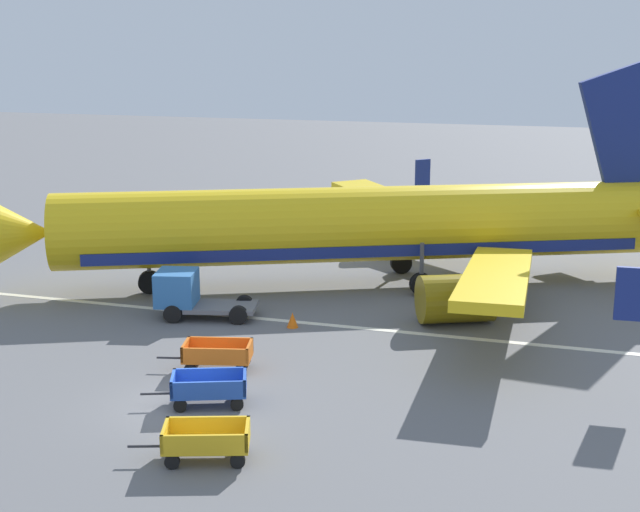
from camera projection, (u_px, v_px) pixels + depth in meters
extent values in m
plane|color=slate|center=(183.00, 406.00, 30.54)|extent=(220.00, 220.00, 0.00)
cube|color=silver|center=(283.00, 321.00, 39.82)|extent=(120.00, 0.36, 0.01)
cylinder|color=yellow|center=(363.00, 224.00, 44.88)|extent=(28.73, 16.08, 3.70)
cube|color=navy|center=(362.00, 244.00, 45.12)|extent=(25.94, 14.64, 0.56)
cone|color=yellow|center=(18.00, 233.00, 42.73)|extent=(4.44, 4.64, 3.63)
cube|color=yellow|center=(497.00, 276.00, 37.52)|extent=(3.30, 13.12, 1.35)
cube|color=navy|center=(632.00, 294.00, 31.38)|extent=(1.11, 0.26, 1.90)
cylinder|color=#856D0E|center=(456.00, 298.00, 39.18)|extent=(3.79, 3.26, 2.10)
cube|color=yellow|center=(406.00, 206.00, 53.63)|extent=(11.29, 10.75, 1.35)
cube|color=navy|center=(423.00, 174.00, 60.02)|extent=(0.90, 0.94, 1.90)
cylinder|color=#856D0E|center=(390.00, 234.00, 52.27)|extent=(3.79, 3.26, 2.10)
cube|color=navy|center=(633.00, 124.00, 45.60)|extent=(5.56, 2.86, 6.88)
cube|color=yellow|center=(604.00, 195.00, 49.66)|extent=(4.87, 5.03, 0.24)
cylinder|color=#4C4C51|center=(149.00, 262.00, 43.87)|extent=(0.20, 0.20, 2.04)
cylinder|color=black|center=(150.00, 282.00, 44.11)|extent=(1.19, 0.87, 1.10)
cylinder|color=#4C4C51|center=(422.00, 264.00, 43.45)|extent=(0.20, 0.20, 2.04)
cylinder|color=black|center=(421.00, 284.00, 43.69)|extent=(1.19, 0.87, 1.10)
cylinder|color=#4C4C51|center=(401.00, 244.00, 47.70)|extent=(0.20, 0.20, 2.04)
cylinder|color=black|center=(401.00, 263.00, 47.93)|extent=(1.19, 0.87, 1.10)
cube|color=gold|center=(207.00, 444.00, 26.48)|extent=(2.82, 2.14, 0.08)
cube|color=gold|center=(204.00, 444.00, 25.78)|extent=(2.40, 0.91, 0.55)
cube|color=gold|center=(208.00, 425.00, 27.04)|extent=(2.40, 0.91, 0.55)
cube|color=gold|center=(165.00, 435.00, 26.38)|extent=(0.55, 1.36, 0.55)
cube|color=gold|center=(247.00, 434.00, 26.44)|extent=(0.55, 1.36, 0.55)
cylinder|color=#2D2D33|center=(145.00, 446.00, 26.44)|extent=(0.97, 0.40, 0.08)
cylinder|color=black|center=(172.00, 462.00, 25.97)|extent=(0.47, 0.29, 0.44)
cylinder|color=black|center=(177.00, 445.00, 27.06)|extent=(0.47, 0.29, 0.44)
cylinder|color=black|center=(238.00, 461.00, 26.02)|extent=(0.47, 0.29, 0.44)
cylinder|color=black|center=(240.00, 444.00, 27.11)|extent=(0.47, 0.29, 0.44)
cube|color=#234CB2|center=(209.00, 391.00, 30.51)|extent=(2.84, 2.21, 0.08)
cube|color=#234CB2|center=(208.00, 390.00, 29.81)|extent=(2.37, 1.00, 0.55)
cube|color=#234CB2|center=(210.00, 376.00, 31.07)|extent=(2.37, 1.00, 0.55)
cube|color=#234CB2|center=(173.00, 383.00, 30.36)|extent=(0.60, 1.34, 0.55)
cube|color=#234CB2|center=(245.00, 382.00, 30.52)|extent=(0.60, 1.34, 0.55)
cylinder|color=#2D2D33|center=(155.00, 394.00, 30.40)|extent=(0.96, 0.44, 0.08)
cylinder|color=black|center=(180.00, 406.00, 29.96)|extent=(0.47, 0.31, 0.44)
cylinder|color=black|center=(183.00, 393.00, 31.05)|extent=(0.47, 0.31, 0.44)
cylinder|color=black|center=(237.00, 404.00, 30.09)|extent=(0.47, 0.31, 0.44)
cylinder|color=black|center=(238.00, 392.00, 31.17)|extent=(0.47, 0.31, 0.44)
cube|color=orange|center=(218.00, 358.00, 33.73)|extent=(2.76, 1.96, 0.08)
cube|color=orange|center=(214.00, 356.00, 33.03)|extent=(2.45, 0.69, 0.55)
cube|color=orange|center=(220.00, 344.00, 34.29)|extent=(2.45, 0.69, 0.55)
cube|color=orange|center=(186.00, 349.00, 33.73)|extent=(0.43, 1.38, 0.55)
cube|color=orange|center=(250.00, 351.00, 33.59)|extent=(0.43, 1.38, 0.55)
cylinder|color=#2D2D33|center=(170.00, 358.00, 33.85)|extent=(0.99, 0.32, 0.08)
cylinder|color=black|center=(190.00, 369.00, 33.30)|extent=(0.47, 0.26, 0.44)
cylinder|color=black|center=(196.00, 359.00, 34.39)|extent=(0.47, 0.26, 0.44)
cylinder|color=black|center=(241.00, 370.00, 33.19)|extent=(0.47, 0.26, 0.44)
cylinder|color=black|center=(245.00, 360.00, 34.28)|extent=(0.47, 0.26, 0.44)
cube|color=slate|center=(221.00, 307.00, 40.15)|extent=(3.46, 2.57, 0.20)
cube|color=#3370B7|center=(177.00, 288.00, 40.09)|extent=(2.10, 2.24, 1.50)
cube|color=#19232D|center=(159.00, 284.00, 40.11)|extent=(0.45, 1.59, 0.67)
cylinder|color=black|center=(173.00, 314.00, 39.48)|extent=(0.85, 0.48, 0.80)
cylinder|color=black|center=(181.00, 303.00, 41.14)|extent=(0.85, 0.48, 0.80)
cylinder|color=black|center=(238.00, 315.00, 39.29)|extent=(0.85, 0.48, 0.80)
cylinder|color=black|center=(244.00, 304.00, 40.95)|extent=(0.85, 0.48, 0.80)
cone|color=orange|center=(292.00, 320.00, 38.84)|extent=(0.50, 0.50, 0.66)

